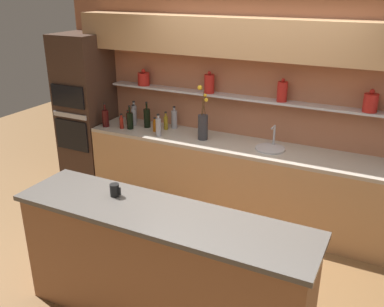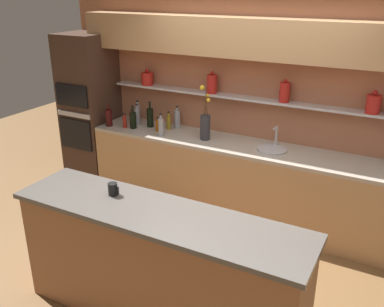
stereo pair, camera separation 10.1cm
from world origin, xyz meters
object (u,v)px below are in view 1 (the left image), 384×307
Objects in this scene: bottle_spirit_4 at (174,119)px; bottle_wine_5 at (130,120)px; bottle_spirit_0 at (134,116)px; bottle_spirit_8 at (134,113)px; bottle_oil_7 at (166,122)px; coffee_mug at (115,190)px; bottle_wine_1 at (105,118)px; flower_vase at (203,125)px; sink_fixture at (270,147)px; bottle_sauce_2 at (128,118)px; bottle_sauce_6 at (155,126)px; bottle_wine_3 at (147,118)px; oven_tower at (86,111)px; bottle_sauce_10 at (122,122)px; bottle_spirit_9 at (158,127)px.

bottle_wine_5 reaches higher than bottle_spirit_4.
bottle_wine_5 reaches higher than bottle_spirit_0.
bottle_spirit_8 is (-0.59, -0.02, 0.00)m from bottle_spirit_4.
coffee_mug is at bearing -71.71° from bottle_oil_7.
flower_vase is at bearing 5.68° from bottle_wine_1.
sink_fixture is 1.16× the size of bottle_spirit_4.
flower_vase is at bearing -177.28° from sink_fixture.
bottle_wine_1 is 0.29m from bottle_sauce_2.
bottle_sauce_6 is (-0.15, -0.23, -0.04)m from bottle_spirit_4.
coffee_mug is (1.17, -1.87, 0.07)m from bottle_sauce_2.
bottle_sauce_2 is (-1.92, 0.03, 0.06)m from sink_fixture.
bottle_spirit_8 is (-1.09, 0.19, -0.06)m from flower_vase.
bottle_wine_3 reaches higher than bottle_wine_5.
oven_tower is 0.94m from bottle_wine_3.
bottle_sauce_2 is 0.54m from bottle_oil_7.
oven_tower reaches higher than bottle_sauce_6.
bottle_wine_1 is (-0.28, -0.22, -0.00)m from bottle_spirit_0.
flower_vase reaches higher than bottle_wine_5.
bottle_sauce_10 is at bearing -174.74° from flower_vase.
bottle_wine_5 is at bearing -156.66° from bottle_oil_7.
sink_fixture is 1.91m from bottle_spirit_8.
bottle_spirit_0 is 0.55m from bottle_spirit_9.
bottle_oil_7 reaches higher than bottle_sauce_10.
bottle_wine_1 is at bearing -136.38° from bottle_sauce_2.
oven_tower is at bearing -175.60° from bottle_oil_7.
oven_tower is 7.57× the size of bottle_spirit_0.
bottle_sauce_10 is (0.22, 0.03, -0.03)m from bottle_wine_1.
bottle_wine_3 is 1.17× the size of bottle_spirit_4.
bottle_spirit_4 reaches higher than bottle_spirit_9.
bottle_spirit_4 is 1.49× the size of bottle_sauce_10.
bottle_sauce_2 is 0.71× the size of bottle_spirit_9.
bottle_spirit_9 is at bearing -7.38° from oven_tower.
bottle_spirit_0 is 0.40m from bottle_sauce_6.
bottle_spirit_8 is at bearing 155.20° from bottle_sauce_6.
bottle_wine_5 is 1.05× the size of bottle_spirit_8.
bottle_wine_5 is (-1.80, -0.10, 0.09)m from sink_fixture.
oven_tower is at bearing 160.57° from bottle_wine_1.
bottle_wine_3 is at bearing 35.87° from bottle_sauce_10.
bottle_wine_3 reaches higher than bottle_sauce_2.
oven_tower is at bearing -176.27° from bottle_sauce_2.
bottle_oil_7 is (0.42, 0.18, -0.02)m from bottle_wine_5.
bottle_spirit_0 is 1.39× the size of bottle_sauce_2.
bottle_wine_3 is 1.16× the size of bottle_spirit_8.
bottle_sauce_6 is 0.63× the size of bottle_spirit_8.
sink_fixture is at bearing 2.72° from flower_vase.
bottle_sauce_2 is at bearing 121.96° from coffee_mug.
bottle_sauce_2 is at bearing 169.78° from bottle_sauce_6.
oven_tower is 2.57m from sink_fixture.
oven_tower is 10.74× the size of bottle_sauce_10.
bottle_wine_1 is at bearing -172.31° from bottle_sauce_10.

